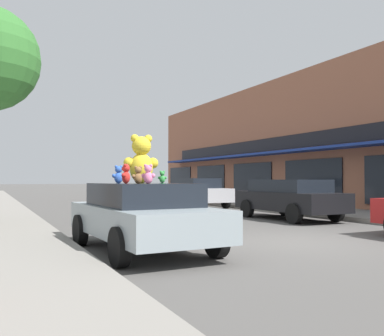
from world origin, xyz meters
TOP-DOWN VIEW (x-y plane):
  - ground_plane at (0.00, 0.00)m, footprint 260.00×260.00m
  - storefront_row at (13.70, 11.08)m, footprint 12.53×31.54m
  - plush_art_car at (-3.49, 0.28)m, footprint 2.17×4.30m
  - teddy_bear_giant at (-3.48, 0.38)m, footprint 0.73×0.46m
  - teddy_bear_brown at (-3.84, -0.49)m, footprint 0.23×0.14m
  - teddy_bear_blue at (-3.95, 0.36)m, footprint 0.26×0.16m
  - teddy_bear_pink at (-3.75, -0.78)m, footprint 0.25×0.22m
  - teddy_bear_green at (-2.82, 0.92)m, footprint 0.20×0.16m
  - teddy_bear_red at (-3.94, -0.06)m, footprint 0.23×0.27m
  - parked_car_far_center at (3.40, 4.42)m, footprint 1.95×4.38m
  - parked_car_far_right at (3.40, 11.74)m, footprint 1.94×4.38m

SIDE VIEW (x-z plane):
  - ground_plane at x=0.00m, z-range 0.00..0.00m
  - plush_art_car at x=-3.49m, z-range 0.06..1.40m
  - parked_car_far_right at x=3.40m, z-range 0.04..1.52m
  - parked_car_far_center at x=3.40m, z-range 0.07..1.49m
  - teddy_bear_green at x=-2.82m, z-range 1.33..1.60m
  - teddy_bear_brown at x=-3.84m, z-range 1.33..1.65m
  - teddy_bear_pink at x=-3.75m, z-range 1.33..1.68m
  - teddy_bear_blue at x=-3.95m, z-range 1.33..1.69m
  - teddy_bear_red at x=-3.94m, z-range 1.33..1.70m
  - teddy_bear_giant at x=-3.48m, z-range 1.32..2.30m
  - storefront_row at x=13.70m, z-range 0.00..6.98m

